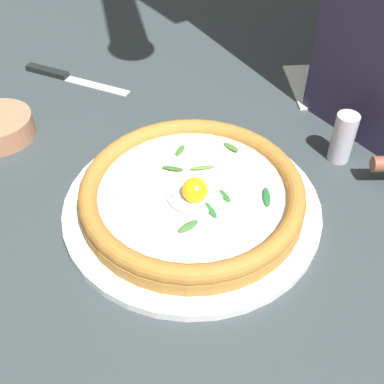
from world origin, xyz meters
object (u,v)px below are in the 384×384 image
at_px(pizza, 192,193).
at_px(folded_napkin, 316,85).
at_px(pepper_shaker, 343,138).
at_px(table_knife, 62,75).

xyz_separation_m(pizza, folded_napkin, (-0.31, -0.21, -0.03)).
height_order(pizza, pepper_shaker, pepper_shaker).
bearing_deg(pizza, table_knife, -74.91).
bearing_deg(table_knife, pizza, 105.09).
height_order(table_knife, pepper_shaker, pepper_shaker).
xyz_separation_m(pizza, table_knife, (0.11, -0.39, -0.03)).
relative_size(table_knife, folded_napkin, 1.16).
xyz_separation_m(folded_napkin, pepper_shaker, (0.07, 0.18, 0.03)).
height_order(pizza, table_knife, pizza).
distance_m(folded_napkin, pepper_shaker, 0.20).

